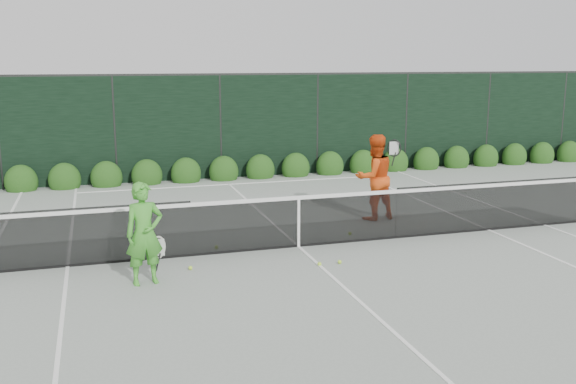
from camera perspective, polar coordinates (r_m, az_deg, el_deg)
name	(u,v)px	position (r m, az deg, el deg)	size (l,w,h in m)	color
ground	(298,247)	(12.08, 0.94, -4.89)	(80.00, 80.00, 0.00)	gray
tennis_net	(297,219)	(11.93, 0.84, -2.46)	(12.90, 0.10, 1.07)	black
player_woman	(144,234)	(10.19, -12.64, -3.64)	(0.66, 0.48, 1.61)	green
player_man	(374,177)	(14.08, 7.69, 1.31)	(1.00, 0.83, 1.87)	#E44B13
court_lines	(298,247)	(12.08, 0.94, -4.87)	(11.03, 23.83, 0.01)	white
windscreen_fence	(356,197)	(9.24, 6.11, -0.46)	(32.00, 21.07, 3.06)	black
hedge_row	(224,172)	(18.79, -5.73, 1.80)	(31.66, 0.65, 0.94)	#123C10
tennis_balls	(285,254)	(11.53, -0.30, -5.53)	(3.44, 1.73, 0.07)	#BDF235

